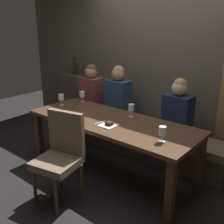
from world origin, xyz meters
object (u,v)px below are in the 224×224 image
diner_bearded (118,94)px  wine_glass_near_left (82,95)px  diner_redhead (91,90)px  dining_table (111,127)px  diner_far_end (178,109)px  banquette_bench (141,140)px  wine_bottle_dark_red (75,68)px  wine_glass_center_back (131,108)px  chair_near_side (61,151)px  fork_on_table (100,122)px  dessert_plate (109,125)px  wine_glass_end_right (163,131)px  wine_glass_far_right (61,97)px  wine_bottle_pale_label (86,70)px

diner_bearded → wine_glass_near_left: 0.54m
diner_redhead → dining_table: bearing=-34.8°
diner_redhead → diner_far_end: (1.54, 0.01, -0.02)m
banquette_bench → diner_far_end: size_ratio=3.25×
wine_bottle_dark_red → wine_glass_center_back: bearing=-22.7°
diner_bearded → wine_glass_near_left: (-0.37, -0.39, 0.01)m
wine_glass_near_left → chair_near_side: bearing=-54.7°
diner_redhead → wine_glass_near_left: size_ratio=4.91×
banquette_bench → fork_on_table: fork_on_table is taller
wine_bottle_dark_red → dessert_plate: bearing=-33.0°
diner_far_end → wine_bottle_dark_red: wine_bottle_dark_red is taller
wine_glass_end_right → dessert_plate: 0.71m
diner_far_end → banquette_bench: bearing=-178.9°
dining_table → wine_bottle_dark_red: (-1.76, 1.05, 0.42)m
wine_glass_far_right → fork_on_table: (0.91, -0.17, -0.11)m
banquette_bench → diner_redhead: 1.17m
dining_table → wine_bottle_pale_label: size_ratio=6.75×
chair_near_side → wine_glass_far_right: 1.17m
banquette_bench → diner_bearded: (-0.47, 0.02, 0.61)m
banquette_bench → diner_redhead: diner_redhead is taller
diner_far_end → diner_bearded: bearing=179.5°
dessert_plate → fork_on_table: 0.14m
chair_near_side → wine_bottle_dark_red: bearing=133.3°
banquette_bench → wine_bottle_pale_label: 1.70m
diner_bearded → wine_glass_far_right: size_ratio=5.05×
diner_redhead → wine_glass_near_left: 0.40m
wine_glass_near_left → fork_on_table: 0.95m
diner_far_end → wine_glass_end_right: (0.27, -0.88, 0.04)m
dining_table → chair_near_side: bearing=-97.6°
wine_glass_far_right → dessert_plate: (1.06, -0.19, -0.10)m
dining_table → dessert_plate: (0.11, -0.17, 0.10)m
diner_bearded → wine_glass_far_right: diner_bearded is taller
wine_bottle_pale_label → dessert_plate: size_ratio=1.72×
banquette_bench → diner_far_end: 0.79m
fork_on_table → banquette_bench: bearing=97.0°
diner_far_end → wine_glass_end_right: 0.92m
chair_near_side → fork_on_table: 0.60m
wine_bottle_dark_red → wine_glass_center_back: 2.05m
diner_far_end → dessert_plate: size_ratio=4.05×
wine_bottle_dark_red → wine_glass_near_left: 1.19m
wine_bottle_pale_label → wine_glass_center_back: size_ratio=1.99×
wine_glass_far_right → wine_glass_end_right: (1.75, -0.18, 0.00)m
chair_near_side → diner_far_end: diner_far_end is taller
dining_table → diner_redhead: bearing=145.2°
chair_near_side → diner_far_end: 1.59m
wine_bottle_dark_red → wine_bottle_pale_label: (0.32, -0.02, 0.00)m
wine_bottle_pale_label → wine_glass_far_right: 1.14m
chair_near_side → wine_glass_center_back: size_ratio=5.98×
wine_glass_near_left → wine_glass_far_right: (-0.11, -0.31, 0.00)m
wine_bottle_pale_label → wine_glass_far_right: size_ratio=1.99×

